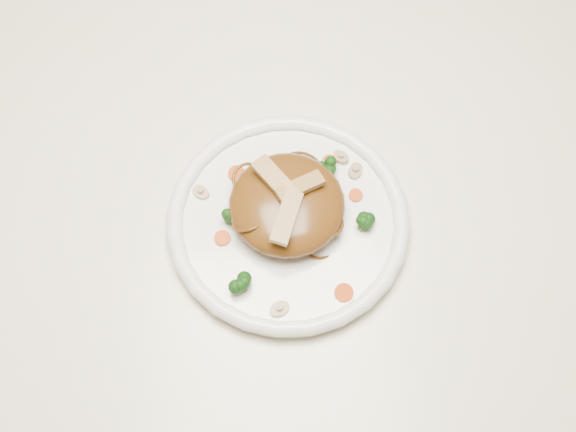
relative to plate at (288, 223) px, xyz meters
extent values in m
plane|color=#4D2C1A|center=(-0.02, 0.08, -0.76)|extent=(4.00, 4.00, 0.00)
cube|color=white|center=(-0.02, 0.08, -0.03)|extent=(1.20, 0.80, 0.04)
cylinder|color=brown|center=(0.52, 0.42, -0.40)|extent=(0.06, 0.06, 0.71)
cylinder|color=white|center=(0.00, 0.00, 0.00)|extent=(0.34, 0.34, 0.02)
ellipsoid|color=#5E3611|center=(0.00, 0.01, 0.03)|extent=(0.16, 0.16, 0.05)
cube|color=#AA8850|center=(0.02, 0.02, 0.06)|extent=(0.06, 0.04, 0.01)
cube|color=#AA8850|center=(-0.01, 0.03, 0.06)|extent=(0.05, 0.07, 0.01)
cube|color=#AA8850|center=(-0.01, -0.02, 0.06)|extent=(0.05, 0.07, 0.01)
cylinder|color=#B73306|center=(0.07, 0.07, 0.01)|extent=(0.03, 0.03, 0.00)
cylinder|color=#B73306|center=(-0.08, -0.01, 0.01)|extent=(0.02, 0.02, 0.00)
cylinder|color=#B73306|center=(0.09, 0.02, 0.01)|extent=(0.02, 0.02, 0.00)
cylinder|color=#B73306|center=(-0.05, 0.08, 0.01)|extent=(0.03, 0.03, 0.00)
cylinder|color=#B73306|center=(0.05, -0.11, 0.01)|extent=(0.03, 0.03, 0.00)
cylinder|color=tan|center=(-0.03, -0.11, 0.01)|extent=(0.03, 0.03, 0.01)
cylinder|color=tan|center=(0.10, 0.05, 0.01)|extent=(0.03, 0.03, 0.01)
cylinder|color=tan|center=(-0.10, 0.06, 0.01)|extent=(0.03, 0.03, 0.01)
cylinder|color=tan|center=(0.08, 0.08, 0.01)|extent=(0.03, 0.03, 0.01)
camera|label=1|loc=(-0.07, -0.39, 0.87)|focal=47.71mm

